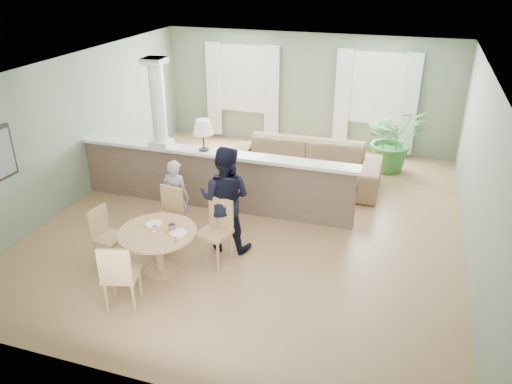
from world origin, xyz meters
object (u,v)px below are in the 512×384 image
(dining_table, at_px, (158,239))
(chair_far_boy, at_px, (169,213))
(chair_near, at_px, (119,273))
(man_person, at_px, (225,199))
(chair_far_man, at_px, (217,227))
(chair_side, at_px, (106,233))
(sofa, at_px, (303,165))
(child_person, at_px, (176,197))
(houseplant, at_px, (393,139))

(dining_table, distance_m, chair_far_boy, 0.87)
(dining_table, height_order, chair_near, chair_near)
(man_person, bearing_deg, chair_far_man, 87.17)
(dining_table, relative_size, man_person, 0.66)
(chair_side, relative_size, man_person, 0.53)
(sofa, bearing_deg, chair_side, -122.12)
(chair_far_boy, xyz_separation_m, man_person, (0.93, 0.13, 0.34))
(chair_side, relative_size, child_person, 0.70)
(dining_table, distance_m, child_person, 1.22)
(dining_table, bearing_deg, chair_near, -95.39)
(chair_far_boy, distance_m, chair_near, 1.76)
(chair_side, bearing_deg, man_person, -49.91)
(chair_far_man, height_order, chair_near, chair_near)
(child_person, height_order, man_person, man_person)
(dining_table, xyz_separation_m, chair_far_boy, (-0.25, 0.83, -0.03))
(houseplant, xyz_separation_m, child_person, (-3.24, -3.87, -0.06))
(chair_far_man, xyz_separation_m, chair_side, (-1.56, -0.61, -0.04))
(chair_far_boy, xyz_separation_m, chair_far_man, (0.93, -0.23, 0.02))
(chair_far_man, height_order, child_person, child_person)
(sofa, distance_m, chair_far_boy, 3.21)
(sofa, xyz_separation_m, chair_far_man, (-0.63, -3.03, 0.10))
(sofa, xyz_separation_m, dining_table, (-1.31, -3.63, 0.10))
(dining_table, relative_size, chair_far_boy, 1.21)
(sofa, xyz_separation_m, chair_side, (-2.19, -3.65, 0.05))
(houseplant, distance_m, chair_near, 6.70)
(chair_far_man, distance_m, chair_near, 1.70)
(chair_far_man, distance_m, man_person, 0.48)
(sofa, bearing_deg, chair_far_man, -102.92)
(chair_side, xyz_separation_m, child_person, (0.60, 1.20, 0.15))
(houseplant, distance_m, dining_table, 5.85)
(chair_far_boy, relative_size, chair_far_man, 0.96)
(chair_far_boy, relative_size, child_person, 0.73)
(houseplant, bearing_deg, sofa, -139.11)
(sofa, xyz_separation_m, chair_far_boy, (-1.56, -2.80, 0.07))
(chair_far_boy, height_order, chair_far_man, chair_far_man)
(chair_far_man, relative_size, chair_side, 1.09)
(man_person, bearing_deg, sofa, -105.25)
(chair_near, relative_size, chair_side, 1.09)
(chair_side, distance_m, man_person, 1.88)
(sofa, height_order, chair_far_man, chair_far_man)
(chair_near, bearing_deg, dining_table, -111.54)
(sofa, relative_size, man_person, 1.78)
(chair_side, bearing_deg, chair_near, -130.27)
(chair_far_boy, relative_size, chair_side, 1.04)
(sofa, bearing_deg, dining_table, -110.91)
(chair_far_boy, bearing_deg, dining_table, -66.27)
(houseplant, bearing_deg, man_person, -119.00)
(chair_near, distance_m, man_person, 2.05)
(dining_table, height_order, chair_far_man, chair_far_man)
(chair_far_man, bearing_deg, child_person, 161.07)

